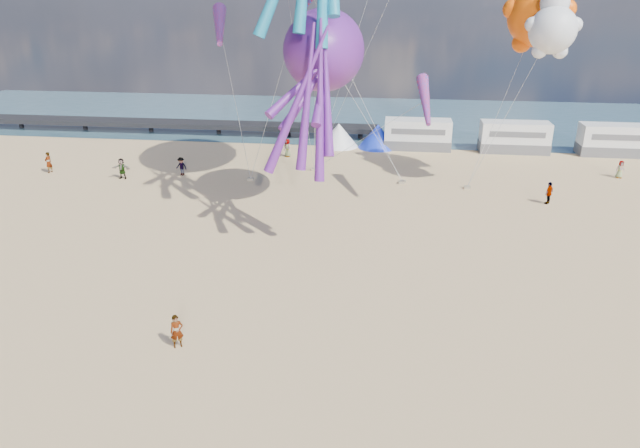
{
  "coord_description": "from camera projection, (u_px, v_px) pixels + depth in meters",
  "views": [
    {
      "loc": [
        3.48,
        -17.58,
        14.65
      ],
      "look_at": [
        0.44,
        6.0,
        5.04
      ],
      "focal_mm": 32.0,
      "sensor_mm": 36.0,
      "label": 1
    }
  ],
  "objects": [
    {
      "name": "beachgoer_2",
      "position": [
        181.0,
        166.0,
        49.33
      ],
      "size": [
        0.9,
        0.77,
        1.6
      ],
      "primitive_type": "imported",
      "rotation": [
        0.0,
        0.0,
        6.05
      ],
      "color": "#7F6659",
      "rests_on": "ground"
    },
    {
      "name": "kite_panda",
      "position": [
        553.0,
        30.0,
        39.26
      ],
      "size": [
        4.34,
        4.14,
        5.56
      ],
      "primitive_type": null,
      "rotation": [
        0.0,
        0.0,
        -0.12
      ],
      "color": "white"
    },
    {
      "name": "standing_person",
      "position": [
        177.0,
        331.0,
        25.21
      ],
      "size": [
        0.69,
        0.61,
        1.59
      ],
      "primitive_type": "imported",
      "rotation": [
        0.0,
        0.0,
        0.49
      ],
      "color": "tan",
      "rests_on": "ground"
    },
    {
      "name": "sandbag_c",
      "position": [
        467.0,
        187.0,
        46.17
      ],
      "size": [
        0.5,
        0.35,
        0.22
      ],
      "primitive_type": "cube",
      "color": "gray",
      "rests_on": "ground"
    },
    {
      "name": "motorhome_0",
      "position": [
        417.0,
        134.0,
        57.57
      ],
      "size": [
        6.6,
        2.5,
        3.0
      ],
      "primitive_type": "cube",
      "color": "silver",
      "rests_on": "ground"
    },
    {
      "name": "beachgoer_5",
      "position": [
        49.0,
        162.0,
        50.06
      ],
      "size": [
        0.88,
        1.79,
        1.85
      ],
      "primitive_type": "imported",
      "rotation": [
        0.0,
        0.0,
        4.51
      ],
      "color": "#7F6659",
      "rests_on": "ground"
    },
    {
      "name": "beachgoer_3",
      "position": [
        549.0,
        193.0,
        42.54
      ],
      "size": [
        1.2,
        1.26,
        1.71
      ],
      "primitive_type": "imported",
      "rotation": [
        0.0,
        0.0,
        4.01
      ],
      "color": "#7F6659",
      "rests_on": "ground"
    },
    {
      "name": "sandbag_b",
      "position": [
        403.0,
        182.0,
        47.6
      ],
      "size": [
        0.5,
        0.35,
        0.22
      ],
      "primitive_type": "cube",
      "color": "gray",
      "rests_on": "ground"
    },
    {
      "name": "sandbag_e",
      "position": [
        314.0,
        169.0,
        50.86
      ],
      "size": [
        0.5,
        0.35,
        0.22
      ],
      "primitive_type": "cube",
      "color": "gray",
      "rests_on": "ground"
    },
    {
      "name": "pier",
      "position": [
        117.0,
        122.0,
        65.47
      ],
      "size": [
        60.0,
        3.0,
        0.5
      ],
      "primitive_type": "cube",
      "color": "black",
      "rests_on": "ground"
    },
    {
      "name": "beachgoer_4",
      "position": [
        122.0,
        169.0,
        48.39
      ],
      "size": [
        1.06,
        0.48,
        1.77
      ],
      "primitive_type": "imported",
      "rotation": [
        0.0,
        0.0,
        6.24
      ],
      "color": "#7F6659",
      "rests_on": "ground"
    },
    {
      "name": "motorhome_1",
      "position": [
        514.0,
        137.0,
        56.45
      ],
      "size": [
        6.6,
        2.5,
        3.0
      ],
      "primitive_type": "cube",
      "color": "silver",
      "rests_on": "ground"
    },
    {
      "name": "beachgoer_0",
      "position": [
        288.0,
        148.0,
        55.02
      ],
      "size": [
        0.73,
        0.75,
        1.74
      ],
      "primitive_type": "imported",
      "rotation": [
        0.0,
        0.0,
        5.45
      ],
      "color": "#7F6659",
      "rests_on": "ground"
    },
    {
      "name": "kite_teddy_orange",
      "position": [
        538.0,
        16.0,
        41.62
      ],
      "size": [
        5.87,
        5.59,
        7.57
      ],
      "primitive_type": null,
      "rotation": [
        0.0,
        0.0,
        0.11
      ],
      "color": "#FF5907"
    },
    {
      "name": "windsock_left",
      "position": [
        220.0,
        26.0,
        42.85
      ],
      "size": [
        2.74,
        6.41,
        6.35
      ],
      "primitive_type": null,
      "rotation": [
        0.0,
        0.0,
        0.27
      ],
      "color": "red"
    },
    {
      "name": "water",
      "position": [
        366.0,
        118.0,
        72.63
      ],
      "size": [
        120.0,
        120.0,
        0.0
      ],
      "primitive_type": "plane",
      "color": "#345564",
      "rests_on": "ground"
    },
    {
      "name": "sandbag_d",
      "position": [
        402.0,
        182.0,
        47.4
      ],
      "size": [
        0.5,
        0.35,
        0.22
      ],
      "primitive_type": "cube",
      "color": "gray",
      "rests_on": "ground"
    },
    {
      "name": "tent_white",
      "position": [
        339.0,
        135.0,
        58.63
      ],
      "size": [
        4.0,
        4.0,
        2.4
      ],
      "primitive_type": "cone",
      "color": "white",
      "rests_on": "ground"
    },
    {
      "name": "beachgoer_6",
      "position": [
        620.0,
        169.0,
        48.65
      ],
      "size": [
        0.59,
        0.41,
        1.52
      ],
      "primitive_type": "imported",
      "rotation": [
        0.0,
        0.0,
        0.09
      ],
      "color": "#7F6659",
      "rests_on": "ground"
    },
    {
      "name": "kite_octopus_purple",
      "position": [
        324.0,
        50.0,
        37.15
      ],
      "size": [
        7.88,
        11.27,
        11.85
      ],
      "primitive_type": null,
      "rotation": [
        0.0,
        0.0,
        -0.37
      ],
      "color": "#601F80"
    },
    {
      "name": "sandbag_a",
      "position": [
        251.0,
        179.0,
        48.2
      ],
      "size": [
        0.5,
        0.35,
        0.22
      ],
      "primitive_type": "cube",
      "color": "gray",
      "rests_on": "ground"
    },
    {
      "name": "motorhome_2",
      "position": [
        615.0,
        140.0,
        55.32
      ],
      "size": [
        6.6,
        2.5,
        3.0
      ],
      "primitive_type": "cube",
      "color": "silver",
      "rests_on": "ground"
    },
    {
      "name": "ground",
      "position": [
        289.0,
        401.0,
        22.06
      ],
      "size": [
        120.0,
        120.0,
        0.0
      ],
      "primitive_type": "plane",
      "color": "#D8B47C",
      "rests_on": "ground"
    },
    {
      "name": "windsock_right",
      "position": [
        425.0,
        100.0,
        39.98
      ],
      "size": [
        1.35,
        5.22,
        5.16
      ],
      "primitive_type": null,
      "rotation": [
        0.0,
        0.0,
        0.09
      ],
      "color": "red"
    },
    {
      "name": "tent_blue",
      "position": [
        378.0,
        136.0,
        58.16
      ],
      "size": [
        4.0,
        4.0,
        2.4
      ],
      "primitive_type": "cone",
      "color": "#1933CC",
      "rests_on": "ground"
    }
  ]
}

